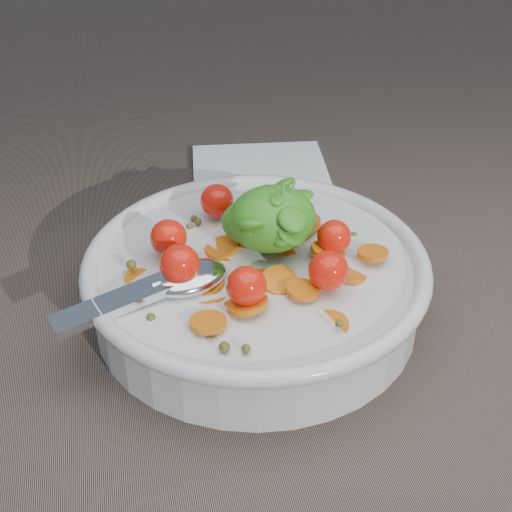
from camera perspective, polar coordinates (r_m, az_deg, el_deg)
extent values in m
plane|color=brown|center=(0.57, 0.56, -3.15)|extent=(6.00, 6.00, 0.00)
cylinder|color=silver|center=(0.54, 0.00, -2.52)|extent=(0.24, 0.24, 0.05)
torus|color=silver|center=(0.53, 0.00, -0.48)|extent=(0.26, 0.26, 0.01)
cylinder|color=silver|center=(0.55, 0.00, -4.23)|extent=(0.12, 0.12, 0.01)
cylinder|color=brown|center=(0.54, 0.00, -2.52)|extent=(0.22, 0.22, 0.04)
cylinder|color=orange|center=(0.52, 7.54, -1.55)|extent=(0.02, 0.03, 0.01)
cylinder|color=orange|center=(0.56, 3.74, 2.50)|extent=(0.03, 0.03, 0.01)
cylinder|color=orange|center=(0.55, -0.22, 1.18)|extent=(0.03, 0.03, 0.01)
cylinder|color=orange|center=(0.46, -3.85, -5.31)|extent=(0.03, 0.03, 0.01)
cylinder|color=orange|center=(0.54, 2.31, 0.67)|extent=(0.03, 0.03, 0.01)
cylinder|color=orange|center=(0.51, -6.06, -2.19)|extent=(0.03, 0.03, 0.01)
cylinder|color=orange|center=(0.56, 3.38, 2.06)|extent=(0.04, 0.04, 0.01)
cylinder|color=orange|center=(0.54, -2.88, 0.55)|extent=(0.04, 0.04, 0.02)
cylinder|color=orange|center=(0.47, 5.71, -5.75)|extent=(0.04, 0.04, 0.01)
cylinder|color=orange|center=(0.50, 1.87, -1.99)|extent=(0.04, 0.04, 0.01)
cylinder|color=orange|center=(0.51, -4.11, -2.22)|extent=(0.03, 0.03, 0.01)
cylinder|color=orange|center=(0.48, -0.69, -3.86)|extent=(0.03, 0.03, 0.01)
cylinder|color=orange|center=(0.55, 1.55, 1.26)|extent=(0.04, 0.04, 0.01)
cylinder|color=orange|center=(0.52, -9.28, -1.97)|extent=(0.03, 0.03, 0.01)
cylinder|color=orange|center=(0.49, 3.75, -2.73)|extent=(0.03, 0.03, 0.01)
cylinder|color=orange|center=(0.51, 1.00, -1.95)|extent=(0.03, 0.03, 0.01)
cylinder|color=orange|center=(0.53, 9.33, 0.25)|extent=(0.03, 0.03, 0.01)
cylinder|color=orange|center=(0.54, -2.54, 0.21)|extent=(0.04, 0.04, 0.01)
cylinder|color=orange|center=(0.53, 5.77, 0.30)|extent=(0.04, 0.04, 0.01)
cylinder|color=orange|center=(0.50, -3.83, -3.17)|extent=(0.04, 0.04, 0.01)
sphere|color=#4D4C19|center=(0.54, -6.25, 0.62)|extent=(0.01, 0.01, 0.01)
sphere|color=#4D4C19|center=(0.56, 7.81, 1.59)|extent=(0.01, 0.01, 0.01)
sphere|color=#4D4C19|center=(0.56, 4.99, 2.11)|extent=(0.01, 0.01, 0.01)
sphere|color=#4D4C19|center=(0.46, 6.66, -5.40)|extent=(0.01, 0.01, 0.01)
sphere|color=#4D4C19|center=(0.49, -2.17, -4.00)|extent=(0.01, 0.01, 0.01)
sphere|color=#4D4C19|center=(0.45, -0.80, -7.43)|extent=(0.01, 0.01, 0.01)
sphere|color=#4D4C19|center=(0.48, -8.40, -4.90)|extent=(0.01, 0.01, 0.01)
sphere|color=#4D4C19|center=(0.58, -4.98, 2.99)|extent=(0.01, 0.01, 0.01)
sphere|color=#4D4C19|center=(0.52, -3.85, -0.36)|extent=(0.01, 0.01, 0.01)
sphere|color=#4D4C19|center=(0.45, -2.54, -7.29)|extent=(0.01, 0.01, 0.01)
sphere|color=#4D4C19|center=(0.56, -1.59, 2.32)|extent=(0.00, 0.00, 0.00)
sphere|color=#4D4C19|center=(0.56, -0.62, 2.39)|extent=(0.01, 0.01, 0.01)
sphere|color=#4D4C19|center=(0.52, -9.94, -0.68)|extent=(0.01, 0.01, 0.01)
sphere|color=#4D4C19|center=(0.57, -5.33, 2.31)|extent=(0.01, 0.01, 0.01)
sphere|color=#4D4C19|center=(0.56, -1.35, 1.81)|extent=(0.01, 0.01, 0.01)
sphere|color=#4D4C19|center=(0.57, -4.67, 2.76)|extent=(0.01, 0.01, 0.01)
sphere|color=red|center=(0.53, 6.27, 1.55)|extent=(0.03, 0.03, 0.03)
sphere|color=red|center=(0.55, 2.66, 3.36)|extent=(0.03, 0.03, 0.03)
sphere|color=red|center=(0.57, -3.14, 4.44)|extent=(0.03, 0.03, 0.03)
sphere|color=red|center=(0.52, -7.01, 1.47)|extent=(0.03, 0.03, 0.03)
sphere|color=red|center=(0.50, -6.14, -0.63)|extent=(0.03, 0.03, 0.03)
sphere|color=red|center=(0.47, -0.78, -2.43)|extent=(0.03, 0.03, 0.03)
sphere|color=red|center=(0.49, 5.81, -1.17)|extent=(0.03, 0.03, 0.03)
ellipsoid|color=#3B9521|center=(0.52, 1.31, 3.00)|extent=(0.06, 0.06, 0.05)
ellipsoid|color=#3B9521|center=(0.53, -0.75, 2.74)|extent=(0.04, 0.04, 0.03)
ellipsoid|color=#3B9521|center=(0.50, 1.66, 4.51)|extent=(0.02, 0.02, 0.01)
ellipsoid|color=#3B9521|center=(0.52, 0.66, 3.49)|extent=(0.02, 0.02, 0.02)
ellipsoid|color=#3B9521|center=(0.50, 2.22, 1.74)|extent=(0.02, 0.03, 0.02)
ellipsoid|color=#3B9521|center=(0.51, -0.42, 4.54)|extent=(0.01, 0.02, 0.01)
ellipsoid|color=#3B9521|center=(0.53, 3.47, 4.83)|extent=(0.03, 0.02, 0.01)
ellipsoid|color=#3B9521|center=(0.50, -0.10, 2.88)|extent=(0.02, 0.02, 0.02)
ellipsoid|color=#3B9521|center=(0.50, -0.37, 2.54)|extent=(0.02, 0.02, 0.02)
ellipsoid|color=#3B9521|center=(0.56, 1.15, 4.96)|extent=(0.02, 0.02, 0.02)
ellipsoid|color=#3B9521|center=(0.50, 2.34, 4.24)|extent=(0.03, 0.02, 0.02)
ellipsoid|color=#3B9521|center=(0.52, 2.80, 4.50)|extent=(0.03, 0.02, 0.03)
ellipsoid|color=#3B9521|center=(0.50, 2.83, 1.67)|extent=(0.02, 0.02, 0.02)
ellipsoid|color=#3B9521|center=(0.49, 2.94, 2.94)|extent=(0.02, 0.03, 0.02)
ellipsoid|color=#3B9521|center=(0.50, 2.08, 1.63)|extent=(0.02, 0.02, 0.02)
ellipsoid|color=#3B9521|center=(0.51, -0.64, 2.05)|extent=(0.02, 0.03, 0.02)
ellipsoid|color=#3B9521|center=(0.52, 2.11, 4.50)|extent=(0.03, 0.03, 0.02)
ellipsoid|color=#3B9521|center=(0.52, -1.20, 2.57)|extent=(0.03, 0.02, 0.02)
ellipsoid|color=#3B9521|center=(0.54, 2.23, 5.76)|extent=(0.03, 0.03, 0.02)
ellipsoid|color=#3B9521|center=(0.51, 2.09, 2.97)|extent=(0.02, 0.02, 0.02)
cylinder|color=#4C8C33|center=(0.51, 2.44, 3.75)|extent=(0.02, 0.01, 0.04)
cylinder|color=#4C8C33|center=(0.50, 1.51, 3.34)|extent=(0.01, 0.01, 0.04)
cylinder|color=#4C8C33|center=(0.50, 1.91, 3.48)|extent=(0.01, 0.01, 0.04)
ellipsoid|color=silver|center=(0.50, -5.39, -1.72)|extent=(0.07, 0.05, 0.02)
cube|color=silver|center=(0.49, -10.08, -3.30)|extent=(0.11, 0.05, 0.02)
cylinder|color=silver|center=(0.50, -7.25, -2.24)|extent=(0.02, 0.02, 0.01)
cube|color=white|center=(0.74, 0.34, 6.82)|extent=(0.15, 0.14, 0.01)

